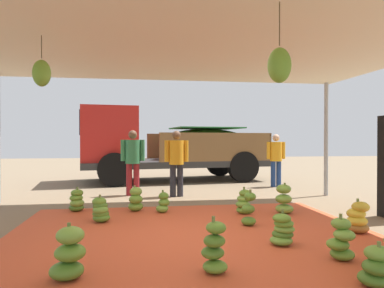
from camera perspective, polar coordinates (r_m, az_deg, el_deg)
name	(u,v)px	position (r m, az deg, el deg)	size (l,w,h in m)	color
ground_plane	(174,201)	(8.25, -2.82, -8.96)	(40.00, 40.00, 0.00)	#7F6B51
tarp_orange	(195,236)	(5.33, 0.45, -14.28)	(5.37, 4.74, 0.01)	#D1512D
tent_canopy	(195,40)	(5.24, 0.52, 15.93)	(8.00, 7.00, 2.85)	#9EA0A5
banana_bunch_0	(77,201)	(7.37, -17.62, -8.52)	(0.40, 0.43, 0.47)	#477523
banana_bunch_1	(244,202)	(6.90, 8.15, -9.05)	(0.36, 0.34, 0.49)	#60932D
banana_bunch_3	(101,210)	(6.34, -14.14, -10.06)	(0.40, 0.40, 0.46)	#518428
banana_bunch_4	(283,230)	(5.03, 14.02, -12.95)	(0.43, 0.43, 0.46)	#6B9E38
banana_bunch_5	(163,203)	(6.95, -4.54, -9.22)	(0.30, 0.29, 0.43)	#6B9E38
banana_bunch_6	(358,218)	(5.97, 24.56, -10.54)	(0.43, 0.43, 0.51)	#996628
banana_bunch_7	(284,200)	(7.04, 14.21, -8.52)	(0.45, 0.45, 0.58)	#75A83D
banana_bunch_9	(341,241)	(4.60, 22.35, -13.84)	(0.40, 0.38, 0.53)	#60932D
banana_bunch_10	(249,210)	(5.97, 8.90, -10.24)	(0.32, 0.32, 0.58)	#518428
banana_bunch_11	(377,268)	(3.98, 26.99, -16.92)	(0.43, 0.44, 0.43)	#477523
banana_bunch_12	(69,255)	(3.93, -18.75, -16.15)	(0.44, 0.43, 0.55)	#518428
banana_bunch_13	(214,249)	(3.92, 3.54, -16.08)	(0.37, 0.40, 0.58)	#60932D
banana_bunch_14	(136,200)	(7.13, -8.80, -8.67)	(0.33, 0.35, 0.50)	#60932D
cargo_truck_main	(167,145)	(12.25, -3.99, -0.17)	(6.29, 3.20, 2.40)	#2D2D2D
worker_0	(133,157)	(9.15, -9.27, -2.08)	(0.59, 0.36, 1.61)	maroon
worker_1	(176,158)	(8.84, -2.45, -2.23)	(0.59, 0.36, 1.60)	#26262D
worker_2	(276,156)	(10.95, 13.02, -1.86)	(0.56, 0.34, 1.54)	navy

